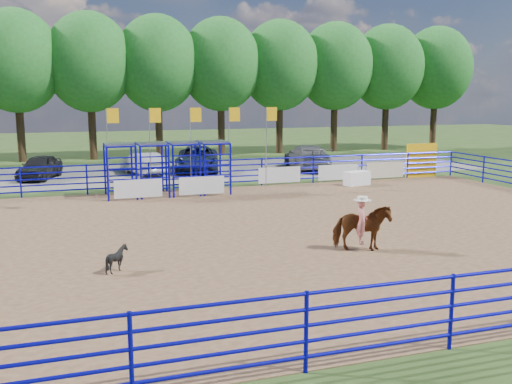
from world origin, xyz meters
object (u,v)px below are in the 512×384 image
at_px(car_a, 40,167).
at_px(horse_and_rider, 362,224).
at_px(car_b, 143,163).
at_px(calf, 117,259).
at_px(car_c, 197,159).
at_px(announcer_table, 357,178).
at_px(car_d, 307,157).

bearing_deg(car_a, horse_and_rider, -44.44).
relative_size(horse_and_rider, car_b, 0.60).
bearing_deg(car_b, horse_and_rider, 85.62).
distance_m(calf, car_c, 21.07).
xyz_separation_m(announcer_table, horse_and_rider, (-6.15, -11.76, 0.48)).
xyz_separation_m(car_b, car_c, (3.48, 0.46, 0.11)).
xyz_separation_m(car_c, car_d, (7.00, -1.42, 0.02)).
bearing_deg(car_d, car_b, 4.80).
bearing_deg(horse_and_rider, calf, 178.40).
relative_size(announcer_table, car_a, 0.35).
bearing_deg(calf, horse_and_rider, -90.79).
xyz_separation_m(car_a, car_c, (9.43, 0.50, 0.09)).
distance_m(car_b, car_d, 10.53).
distance_m(horse_and_rider, car_d, 19.79).
relative_size(car_b, car_d, 0.73).
height_order(calf, car_b, car_b).
bearing_deg(calf, car_a, 8.85).
bearing_deg(calf, announcer_table, -48.77).
height_order(announcer_table, car_a, car_a).
xyz_separation_m(horse_and_rider, car_a, (-10.17, 19.69, -0.17)).
height_order(announcer_table, car_b, car_b).
xyz_separation_m(announcer_table, car_b, (-10.37, 7.97, 0.28)).
distance_m(horse_and_rider, car_b, 20.18).
xyz_separation_m(horse_and_rider, calf, (-7.42, 0.21, -0.48)).
height_order(car_b, car_d, car_d).
relative_size(horse_and_rider, car_c, 0.43).
distance_m(announcer_table, car_d, 7.02).
distance_m(car_a, car_b, 5.95).
bearing_deg(car_a, car_b, 18.64).
relative_size(car_a, car_b, 1.00).
bearing_deg(car_a, car_d, 15.03).
bearing_deg(car_c, car_b, -158.66).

